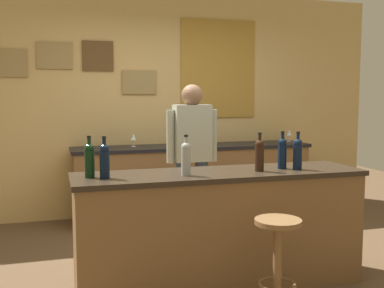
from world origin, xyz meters
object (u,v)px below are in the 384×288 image
wine_glass_b (289,133)px  wine_bottle_a (89,159)px  wine_bottle_c (186,157)px  wine_bottle_f (298,153)px  bar_stool (278,251)px  wine_bottle_e (282,152)px  wine_glass_a (133,138)px  bartender (192,153)px  wine_bottle_d (259,154)px  wine_bottle_b (104,160)px

wine_glass_b → wine_bottle_a: bearing=-142.3°
wine_bottle_a → wine_bottle_c: (0.69, -0.11, 0.00)m
wine_bottle_f → wine_bottle_a: bearing=176.7°
bar_stool → wine_bottle_a: (-1.20, 0.62, 0.60)m
wine_bottle_c → wine_bottle_e: 0.84m
wine_bottle_c → wine_glass_b: size_ratio=1.97×
wine_bottle_a → wine_bottle_e: same height
wine_bottle_f → wine_glass_b: (1.12, 2.22, -0.05)m
wine_glass_a → bartender: bearing=-69.6°
bartender → wine_glass_a: bearing=110.4°
wine_bottle_d → wine_bottle_f: same height
wine_bottle_e → wine_bottle_d: bearing=-165.5°
bar_stool → wine_bottle_b: (-1.10, 0.57, 0.60)m
wine_glass_a → wine_glass_b: 2.09m
bar_stool → wine_bottle_a: bearing=152.5°
bartender → wine_bottle_d: (0.23, -1.09, 0.12)m
wine_bottle_c → wine_bottle_e: bearing=5.8°
bartender → wine_bottle_c: size_ratio=5.29×
wine_bottle_a → wine_glass_a: (0.67, 2.09, -0.05)m
wine_bottle_c → wine_bottle_f: size_ratio=1.00×
bar_stool → wine_bottle_d: (0.10, 0.54, 0.60)m
wine_glass_a → wine_glass_b: size_ratio=1.00×
wine_bottle_d → wine_bottle_f: 0.33m
wine_bottle_a → wine_bottle_c: bearing=-9.1°
bar_stool → wine_bottle_c: bearing=134.5°
wine_bottle_f → wine_glass_b: bearing=63.2°
wine_bottle_a → wine_bottle_d: same height
wine_glass_a → wine_bottle_b: bearing=-104.8°
wine_bottle_a → wine_bottle_f: 1.64m
wine_bottle_b → bartender: bearing=47.4°
wine_bottle_d → wine_glass_a: size_ratio=1.97×
wine_bottle_e → wine_bottle_f: (0.10, -0.07, 0.00)m
wine_bottle_b → wine_bottle_e: size_ratio=1.00×
wine_bottle_c → wine_bottle_e: (0.84, 0.09, 0.00)m
wine_bottle_a → wine_bottle_d: bearing=-3.7°
bar_stool → wine_bottle_f: wine_bottle_f is taller
wine_glass_b → bartender: bearing=-146.1°
wine_glass_b → bar_stool: bearing=-119.5°
wine_bottle_c → wine_bottle_a: bearing=170.9°
wine_bottle_d → wine_bottle_f: bearing=-1.5°
wine_bottle_c → wine_glass_a: 2.20m
wine_bottle_c → wine_glass_b: bearing=47.4°
wine_glass_b → wine_bottle_d: bearing=-123.3°
bar_stool → wine_glass_a: wine_glass_a is taller
wine_bottle_a → wine_bottle_b: (0.10, -0.06, 0.00)m
wine_bottle_c → wine_glass_b: 3.05m
wine_bottle_d → bartender: bearing=101.8°
wine_bottle_e → wine_glass_a: 2.29m
wine_bottle_d → wine_bottle_e: (0.23, 0.06, 0.00)m
wine_bottle_a → wine_glass_b: 3.48m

